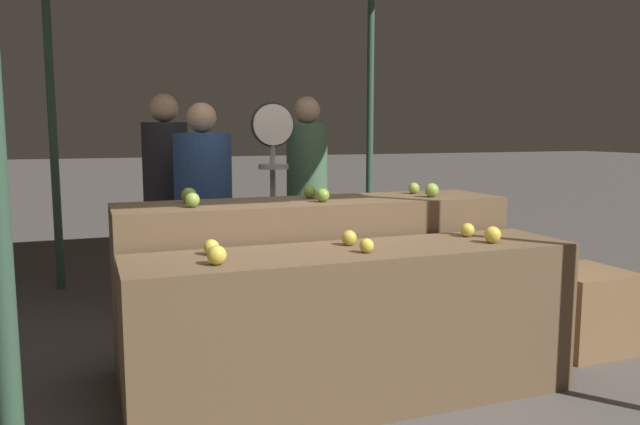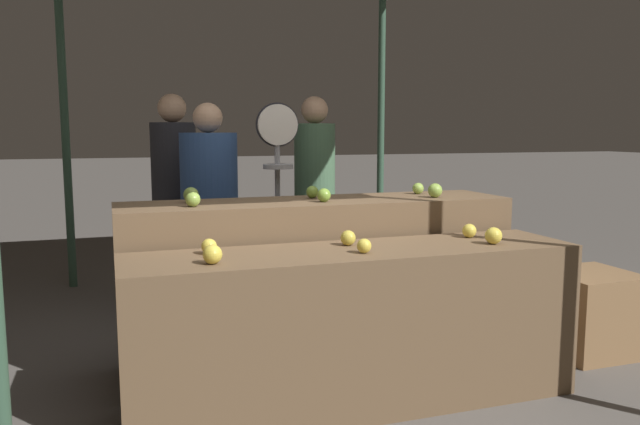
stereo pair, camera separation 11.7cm
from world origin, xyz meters
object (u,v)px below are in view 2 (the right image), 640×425
object	(u,v)px
person_customer_left	(174,185)
produce_scale	(278,167)
person_customer_right	(315,183)
wooden_crate_side	(589,312)
person_vendor_at_scale	(210,200)

from	to	relation	value
person_customer_left	produce_scale	bearing A→B (deg)	141.77
person_customer_left	person_customer_right	size ratio (longest dim) A/B	1.00
produce_scale	person_customer_left	size ratio (longest dim) A/B	0.94
person_customer_left	wooden_crate_side	size ratio (longest dim) A/B	3.26
produce_scale	person_customer_right	bearing A→B (deg)	56.71
produce_scale	person_customer_left	xyz separation A→B (m)	(-0.59, 0.91, -0.18)
person_vendor_at_scale	wooden_crate_side	bearing A→B (deg)	161.86
person_vendor_at_scale	person_customer_left	xyz separation A→B (m)	(-0.19, 0.55, 0.07)
person_customer_left	person_customer_right	xyz separation A→B (m)	(1.11, -0.12, -0.00)
wooden_crate_side	person_customer_left	bearing A→B (deg)	140.98
person_customer_right	produce_scale	bearing A→B (deg)	80.33
person_vendor_at_scale	person_customer_left	bearing A→B (deg)	-57.35
person_customer_left	wooden_crate_side	world-z (taller)	person_customer_left
person_customer_left	person_customer_right	bearing A→B (deg)	-167.33
person_vendor_at_scale	produce_scale	bearing A→B (deg)	152.17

